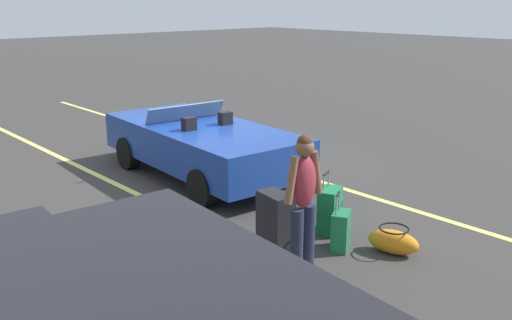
{
  "coord_description": "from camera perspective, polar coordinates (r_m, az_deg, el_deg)",
  "views": [
    {
      "loc": [
        -7.69,
        5.69,
        3.05
      ],
      "look_at": [
        -1.78,
        0.33,
        0.75
      ],
      "focal_mm": 39.18,
      "sensor_mm": 36.0,
      "label": 1
    }
  ],
  "objects": [
    {
      "name": "suitcase_medium_bright",
      "position": [
        7.61,
        7.55,
        -5.17
      ],
      "size": [
        0.38,
        0.46,
        0.84
      ],
      "rotation": [
        0.0,
        0.0,
        3.54
      ],
      "color": "#19723F",
      "rests_on": "ground_plane"
    },
    {
      "name": "traveler_person",
      "position": [
        6.22,
        4.87,
        -3.9
      ],
      "size": [
        0.23,
        0.6,
        1.65
      ],
      "rotation": [
        0.0,
        0.0,
        0.03
      ],
      "color": "#1E2338",
      "rests_on": "ground_plane"
    },
    {
      "name": "ground_plane",
      "position": [
        10.04,
        -5.46,
        -1.69
      ],
      "size": [
        80.0,
        80.0,
        0.0
      ],
      "primitive_type": "plane",
      "color": "#383533"
    },
    {
      "name": "lot_line_near",
      "position": [
        10.85,
        0.18,
        -0.25
      ],
      "size": [
        18.0,
        0.12,
        0.01
      ],
      "primitive_type": "cube",
      "color": "#EAE066",
      "rests_on": "ground_plane"
    },
    {
      "name": "duffel_bag",
      "position": [
        7.21,
        13.83,
        -8.06
      ],
      "size": [
        0.7,
        0.47,
        0.34
      ],
      "rotation": [
        0.0,
        0.0,
        3.44
      ],
      "color": "orange",
      "rests_on": "ground_plane"
    },
    {
      "name": "suitcase_large_black",
      "position": [
        7.05,
        2.02,
        -6.28
      ],
      "size": [
        0.52,
        0.36,
        0.74
      ],
      "rotation": [
        0.0,
        0.0,
        4.56
      ],
      "color": "black",
      "rests_on": "ground_plane"
    },
    {
      "name": "suitcase_small_carryon",
      "position": [
        7.15,
        8.65,
        -7.14
      ],
      "size": [
        0.34,
        0.39,
        0.74
      ],
      "rotation": [
        0.0,
        0.0,
        3.65
      ],
      "color": "#19723F",
      "rests_on": "ground_plane"
    },
    {
      "name": "convertible_car",
      "position": [
        10.05,
        -6.2,
        1.8
      ],
      "size": [
        4.26,
        2.07,
        1.24
      ],
      "rotation": [
        0.0,
        0.0,
        -0.07
      ],
      "color": "navy",
      "rests_on": "ground_plane"
    },
    {
      "name": "lot_line_mid",
      "position": [
        9.33,
        -12.17,
        -3.37
      ],
      "size": [
        18.0,
        0.12,
        0.01
      ],
      "primitive_type": "cube",
      "color": "#EAE066",
      "rests_on": "ground_plane"
    }
  ]
}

